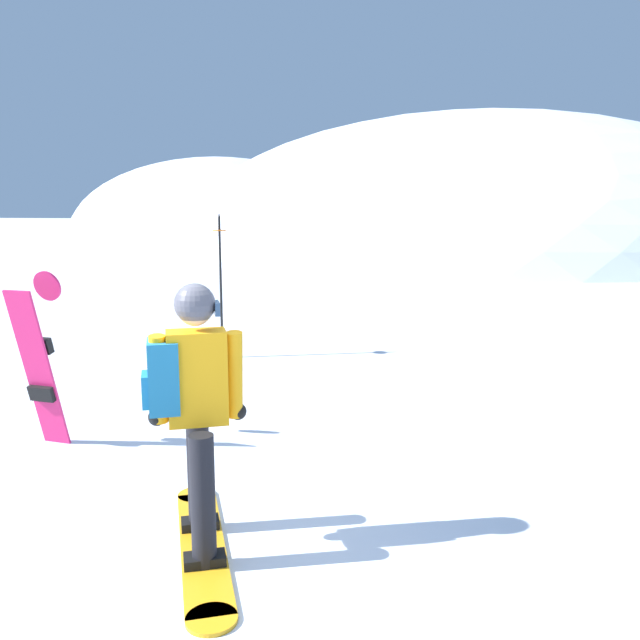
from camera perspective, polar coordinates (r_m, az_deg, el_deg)
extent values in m
plane|color=white|center=(4.50, -15.51, -19.30)|extent=(300.00, 300.00, 0.00)
ellipsoid|color=white|center=(33.96, 12.82, 5.71)|extent=(30.00, 27.00, 13.60)
ellipsoid|color=white|center=(54.49, -8.90, 7.20)|extent=(24.06, 21.65, 12.76)
cube|color=orange|center=(4.50, -10.24, -18.92)|extent=(1.06, 1.47, 0.02)
cylinder|color=orange|center=(5.20, -10.77, -14.85)|extent=(0.28, 0.28, 0.02)
cylinder|color=orange|center=(3.83, -9.48, -24.44)|extent=(0.28, 0.28, 0.02)
cube|color=black|center=(4.69, -10.44, -17.08)|extent=(0.29, 0.25, 0.06)
cube|color=black|center=(4.27, -10.05, -19.94)|extent=(0.29, 0.25, 0.06)
cylinder|color=black|center=(4.53, -10.59, -12.78)|extent=(0.15, 0.15, 0.82)
cylinder|color=black|center=(4.09, -10.21, -15.31)|extent=(0.15, 0.15, 0.82)
cube|color=#F4A314|center=(4.09, -10.71, -4.93)|extent=(0.42, 0.38, 0.58)
cylinder|color=#F4A314|center=(4.08, -13.94, -5.06)|extent=(0.18, 0.20, 0.57)
cylinder|color=#F4A314|center=(4.10, -7.49, -4.79)|extent=(0.18, 0.20, 0.57)
sphere|color=black|center=(4.19, -14.08, -8.25)|extent=(0.11, 0.11, 0.11)
sphere|color=black|center=(4.21, -7.20, -7.94)|extent=(0.11, 0.11, 0.11)
cube|color=teal|center=(4.08, -13.53, -4.78)|extent=(0.30, 0.33, 0.44)
cube|color=teal|center=(4.10, -14.89, -5.91)|extent=(0.16, 0.20, 0.20)
sphere|color=beige|center=(4.00, -10.90, 0.97)|extent=(0.21, 0.21, 0.21)
sphere|color=#4C4C56|center=(4.00, -10.91, 1.39)|extent=(0.25, 0.25, 0.25)
cube|color=navy|center=(4.01, -9.04, 1.04)|extent=(0.12, 0.16, 0.08)
cube|color=#D11E5B|center=(6.35, -23.45, -4.06)|extent=(0.28, 0.40, 1.48)
cylinder|color=#D11E5B|center=(6.37, -22.77, 2.76)|extent=(0.28, 0.09, 0.28)
cube|color=black|center=(6.33, -23.40, -2.06)|extent=(0.25, 0.10, 0.15)
cube|color=black|center=(6.42, -23.14, -5.91)|extent=(0.25, 0.10, 0.15)
cylinder|color=black|center=(9.56, -8.67, 2.71)|extent=(0.04, 0.04, 2.05)
cylinder|color=orange|center=(9.49, -8.80, 7.77)|extent=(0.20, 0.20, 0.02)
cone|color=black|center=(9.49, -8.83, 9.10)|extent=(0.04, 0.04, 0.08)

